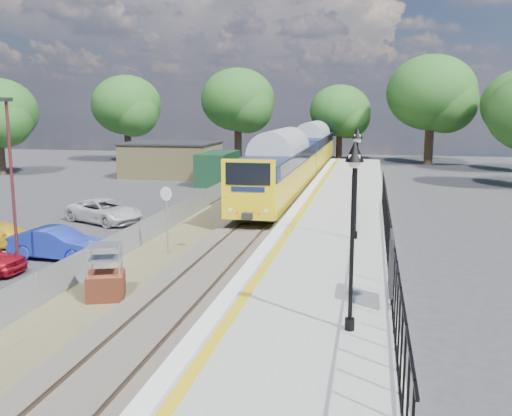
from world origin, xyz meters
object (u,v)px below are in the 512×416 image
(brick_plinth, at_px, (105,273))
(car_yellow, at_px, (3,235))
(speed_sign, at_px, (167,209))
(train, at_px, (300,155))
(carpark_lamp, at_px, (11,172))
(car_blue, at_px, (57,243))
(victorian_lamp_south, at_px, (354,192))
(victorian_lamp_north, at_px, (357,156))
(car_white, at_px, (104,211))

(brick_plinth, bearing_deg, car_yellow, 143.90)
(speed_sign, bearing_deg, train, 103.37)
(brick_plinth, height_order, carpark_lamp, carpark_lamp)
(speed_sign, height_order, car_blue, speed_sign)
(victorian_lamp_south, distance_m, car_yellow, 18.54)
(victorian_lamp_north, height_order, brick_plinth, victorian_lamp_north)
(victorian_lamp_south, bearing_deg, car_yellow, 150.47)
(speed_sign, distance_m, car_white, 8.52)
(brick_plinth, relative_size, car_white, 0.41)
(victorian_lamp_north, bearing_deg, car_blue, -168.99)
(brick_plinth, bearing_deg, victorian_lamp_south, -22.17)
(victorian_lamp_south, height_order, car_white, victorian_lamp_south)
(car_yellow, xyz_separation_m, car_white, (1.94, 6.11, 0.09))
(victorian_lamp_south, xyz_separation_m, brick_plinth, (-8.00, 3.26, -3.39))
(victorian_lamp_south, distance_m, victorian_lamp_north, 10.00)
(victorian_lamp_south, distance_m, speed_sign, 12.28)
(brick_plinth, xyz_separation_m, car_blue, (-4.32, 4.38, -0.25))
(train, relative_size, car_yellow, 10.74)
(speed_sign, xyz_separation_m, car_white, (-5.85, 6.02, -1.40))
(car_blue, bearing_deg, victorian_lamp_south, -117.38)
(victorian_lamp_south, bearing_deg, car_white, 132.61)
(car_blue, xyz_separation_m, car_white, (-1.54, 7.42, -0.02))
(carpark_lamp, bearing_deg, car_blue, 65.42)
(car_blue, bearing_deg, train, -9.98)
(victorian_lamp_north, xyz_separation_m, brick_plinth, (-7.80, -6.74, -3.39))
(car_blue, height_order, car_yellow, car_blue)
(speed_sign, relative_size, car_white, 0.64)
(victorian_lamp_south, xyz_separation_m, car_blue, (-12.32, 7.64, -3.64))
(speed_sign, bearing_deg, victorian_lamp_south, -29.42)
(train, distance_m, brick_plinth, 31.03)
(victorian_lamp_south, xyz_separation_m, car_yellow, (-15.80, 8.95, -3.75))
(speed_sign, xyz_separation_m, car_blue, (-4.32, -1.39, -1.38))
(victorian_lamp_south, distance_m, carpark_lamp, 14.39)
(victorian_lamp_north, distance_m, brick_plinth, 10.85)
(train, distance_m, car_blue, 27.42)
(train, bearing_deg, car_yellow, -112.22)
(train, height_order, car_white, train)
(brick_plinth, distance_m, car_white, 13.17)
(car_blue, relative_size, car_yellow, 1.05)
(train, relative_size, speed_sign, 13.73)
(carpark_lamp, bearing_deg, brick_plinth, -28.44)
(train, bearing_deg, victorian_lamp_south, -80.85)
(train, height_order, brick_plinth, train)
(car_yellow, bearing_deg, train, -31.05)
(victorian_lamp_south, relative_size, brick_plinth, 2.43)
(train, relative_size, carpark_lamp, 6.19)
(car_white, bearing_deg, brick_plinth, -129.15)
(victorian_lamp_north, bearing_deg, brick_plinth, -139.17)
(victorian_lamp_south, xyz_separation_m, carpark_lamp, (-13.07, 6.00, -0.51))
(car_blue, bearing_deg, car_yellow, 73.90)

